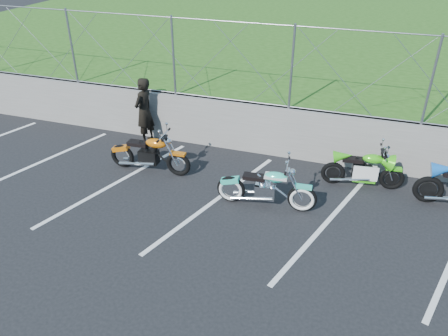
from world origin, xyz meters
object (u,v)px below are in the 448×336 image
(sportbike_green, at_px, (364,171))
(person_standing, at_px, (144,111))
(cruiser_turquoise, at_px, (267,189))
(naked_orange, at_px, (151,155))

(sportbike_green, relative_size, person_standing, 1.01)
(sportbike_green, bearing_deg, cruiser_turquoise, -148.93)
(cruiser_turquoise, xyz_separation_m, naked_orange, (-2.98, 0.55, 0.02))
(sportbike_green, xyz_separation_m, person_standing, (-5.70, 0.47, 0.49))
(cruiser_turquoise, xyz_separation_m, person_standing, (-3.84, 1.94, 0.48))
(naked_orange, relative_size, person_standing, 1.14)
(naked_orange, distance_m, person_standing, 1.70)
(cruiser_turquoise, distance_m, person_standing, 4.33)
(person_standing, bearing_deg, sportbike_green, 92.02)
(naked_orange, height_order, person_standing, person_standing)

